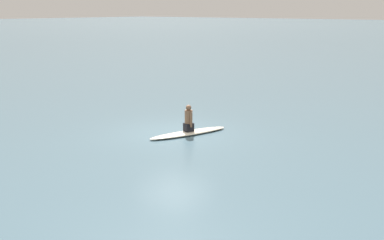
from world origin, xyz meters
TOP-DOWN VIEW (x-y plane):
  - ground_plane at (0.00, 0.00)m, footprint 400.00×400.00m
  - surfboard at (0.19, -0.57)m, footprint 3.32×1.62m
  - person_paddler at (0.19, -0.57)m, footprint 0.40×0.44m

SIDE VIEW (x-z plane):
  - ground_plane at x=0.00m, z-range 0.00..0.00m
  - surfboard at x=0.19m, z-range 0.00..0.13m
  - person_paddler at x=0.19m, z-range 0.08..1.09m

